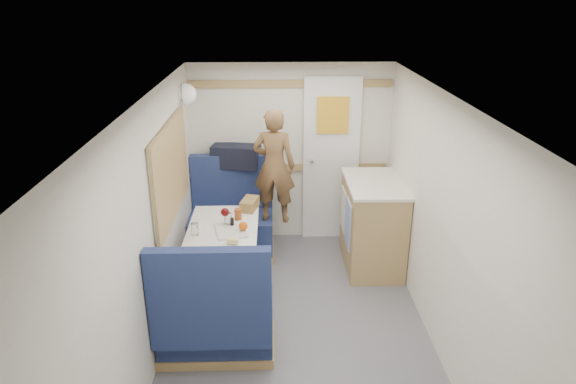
{
  "coord_description": "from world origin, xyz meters",
  "views": [
    {
      "loc": [
        -0.18,
        -3.2,
        2.7
      ],
      "look_at": [
        -0.07,
        0.9,
        1.08
      ],
      "focal_mm": 32.0,
      "sensor_mm": 36.0,
      "label": 1
    }
  ],
  "objects_px": {
    "duffel_bag": "(236,156)",
    "orange_fruit": "(243,226)",
    "tray": "(231,230)",
    "tumbler_left": "(195,229)",
    "tumbler_right": "(228,219)",
    "wine_glass": "(225,213)",
    "galley_counter": "(372,223)",
    "beer_glass": "(238,214)",
    "bench_far": "(232,227)",
    "person": "(274,166)",
    "bread_loaf": "(250,204)",
    "dinette_table": "(224,241)",
    "dome_light": "(186,94)",
    "pepper_grinder": "(232,222)",
    "bench_near": "(216,322)",
    "cheese_block": "(233,241)"
  },
  "relations": [
    {
      "from": "duffel_bag",
      "to": "orange_fruit",
      "type": "bearing_deg",
      "value": -72.66
    },
    {
      "from": "tray",
      "to": "orange_fruit",
      "type": "bearing_deg",
      "value": -9.0
    },
    {
      "from": "duffel_bag",
      "to": "tumbler_left",
      "type": "relative_size",
      "value": 4.72
    },
    {
      "from": "tumbler_right",
      "to": "wine_glass",
      "type": "bearing_deg",
      "value": -167.8
    },
    {
      "from": "galley_counter",
      "to": "beer_glass",
      "type": "xyz_separation_m",
      "value": [
        -1.34,
        -0.42,
        0.31
      ]
    },
    {
      "from": "bench_far",
      "to": "tumbler_right",
      "type": "bearing_deg",
      "value": -86.91
    },
    {
      "from": "wine_glass",
      "to": "beer_glass",
      "type": "height_order",
      "value": "wine_glass"
    },
    {
      "from": "wine_glass",
      "to": "tumbler_left",
      "type": "height_order",
      "value": "wine_glass"
    },
    {
      "from": "person",
      "to": "bread_loaf",
      "type": "distance_m",
      "value": 0.49
    },
    {
      "from": "dinette_table",
      "to": "orange_fruit",
      "type": "xyz_separation_m",
      "value": [
        0.19,
        -0.13,
        0.21
      ]
    },
    {
      "from": "tumbler_right",
      "to": "beer_glass",
      "type": "distance_m",
      "value": 0.14
    },
    {
      "from": "wine_glass",
      "to": "tumbler_left",
      "type": "xyz_separation_m",
      "value": [
        -0.25,
        -0.18,
        -0.07
      ]
    },
    {
      "from": "wine_glass",
      "to": "dome_light",
      "type": "bearing_deg",
      "value": 115.99
    },
    {
      "from": "tumbler_right",
      "to": "pepper_grinder",
      "type": "height_order",
      "value": "tumbler_right"
    },
    {
      "from": "wine_glass",
      "to": "tumbler_right",
      "type": "relative_size",
      "value": 1.43
    },
    {
      "from": "galley_counter",
      "to": "wine_glass",
      "type": "xyz_separation_m",
      "value": [
        -1.45,
        -0.54,
        0.38
      ]
    },
    {
      "from": "wine_glass",
      "to": "tumbler_left",
      "type": "distance_m",
      "value": 0.32
    },
    {
      "from": "person",
      "to": "tray",
      "type": "distance_m",
      "value": 0.97
    },
    {
      "from": "beer_glass",
      "to": "duffel_bag",
      "type": "bearing_deg",
      "value": 94.37
    },
    {
      "from": "wine_glass",
      "to": "bread_loaf",
      "type": "bearing_deg",
      "value": 61.21
    },
    {
      "from": "bench_near",
      "to": "galley_counter",
      "type": "distance_m",
      "value": 2.04
    },
    {
      "from": "dinette_table",
      "to": "cheese_block",
      "type": "distance_m",
      "value": 0.43
    },
    {
      "from": "galley_counter",
      "to": "cheese_block",
      "type": "distance_m",
      "value": 1.66
    },
    {
      "from": "cheese_block",
      "to": "dinette_table",
      "type": "bearing_deg",
      "value": 107.16
    },
    {
      "from": "tumbler_left",
      "to": "bread_loaf",
      "type": "xyz_separation_m",
      "value": [
        0.45,
        0.55,
        -0.0
      ]
    },
    {
      "from": "tray",
      "to": "tumbler_right",
      "type": "distance_m",
      "value": 0.14
    },
    {
      "from": "dome_light",
      "to": "bread_loaf",
      "type": "xyz_separation_m",
      "value": [
        0.61,
        -0.48,
        -0.98
      ]
    },
    {
      "from": "bench_far",
      "to": "bread_loaf",
      "type": "bearing_deg",
      "value": -65.31
    },
    {
      "from": "person",
      "to": "orange_fruit",
      "type": "distance_m",
      "value": 0.93
    },
    {
      "from": "tray",
      "to": "bread_loaf",
      "type": "bearing_deg",
      "value": 73.47
    },
    {
      "from": "dinette_table",
      "to": "dome_light",
      "type": "relative_size",
      "value": 4.6
    },
    {
      "from": "cheese_block",
      "to": "beer_glass",
      "type": "bearing_deg",
      "value": 88.22
    },
    {
      "from": "pepper_grinder",
      "to": "beer_glass",
      "type": "bearing_deg",
      "value": 74.41
    },
    {
      "from": "tumbler_right",
      "to": "person",
      "type": "bearing_deg",
      "value": 59.05
    },
    {
      "from": "bread_loaf",
      "to": "wine_glass",
      "type": "bearing_deg",
      "value": -118.79
    },
    {
      "from": "bread_loaf",
      "to": "dome_light",
      "type": "bearing_deg",
      "value": 142.32
    },
    {
      "from": "cheese_block",
      "to": "beer_glass",
      "type": "distance_m",
      "value": 0.5
    },
    {
      "from": "orange_fruit",
      "to": "wine_glass",
      "type": "distance_m",
      "value": 0.23
    },
    {
      "from": "duffel_bag",
      "to": "dome_light",
      "type": "bearing_deg",
      "value": -137.5
    },
    {
      "from": "bread_loaf",
      "to": "tumbler_left",
      "type": "bearing_deg",
      "value": -129.08
    },
    {
      "from": "person",
      "to": "wine_glass",
      "type": "height_order",
      "value": "person"
    },
    {
      "from": "cheese_block",
      "to": "bread_loaf",
      "type": "distance_m",
      "value": 0.75
    },
    {
      "from": "dome_light",
      "to": "tray",
      "type": "height_order",
      "value": "dome_light"
    },
    {
      "from": "tumbler_left",
      "to": "pepper_grinder",
      "type": "relative_size",
      "value": 1.23
    },
    {
      "from": "orange_fruit",
      "to": "tumbler_right",
      "type": "distance_m",
      "value": 0.2
    },
    {
      "from": "bench_far",
      "to": "tumbler_left",
      "type": "height_order",
      "value": "bench_far"
    },
    {
      "from": "galley_counter",
      "to": "person",
      "type": "distance_m",
      "value": 1.17
    },
    {
      "from": "cheese_block",
      "to": "bench_near",
      "type": "bearing_deg",
      "value": -102.81
    },
    {
      "from": "galley_counter",
      "to": "tray",
      "type": "xyz_separation_m",
      "value": [
        -1.39,
        -0.67,
        0.26
      ]
    },
    {
      "from": "pepper_grinder",
      "to": "tray",
      "type": "bearing_deg",
      "value": -93.96
    }
  ]
}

